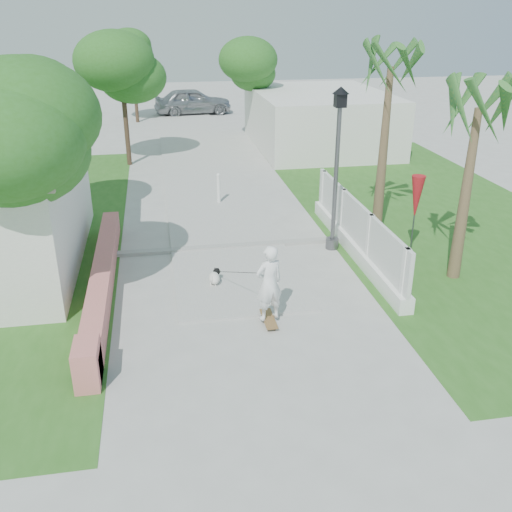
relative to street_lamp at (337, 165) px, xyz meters
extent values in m
plane|color=#B7B7B2|center=(-2.90, -5.50, -2.43)|extent=(90.00, 90.00, 0.00)
cube|color=#B7B7B2|center=(-2.90, 14.50, -2.40)|extent=(3.20, 36.00, 0.06)
cube|color=#999993|center=(-2.90, 0.50, -2.38)|extent=(6.50, 0.25, 0.10)
cube|color=#2D611E|center=(4.10, 2.50, -2.42)|extent=(8.00, 20.00, 0.01)
cube|color=#D96F71|center=(-6.20, -1.50, -2.13)|extent=(0.45, 8.00, 0.60)
cube|color=#D96F71|center=(-6.20, -5.30, -2.03)|extent=(0.45, 0.80, 0.80)
cube|color=white|center=(0.50, -0.50, -2.23)|extent=(0.35, 7.00, 0.40)
cube|color=white|center=(0.50, -0.50, -1.48)|extent=(0.10, 7.00, 1.10)
cube|color=white|center=(0.50, -3.70, -1.68)|extent=(0.14, 0.14, 1.50)
cube|color=white|center=(0.50, -1.50, -1.68)|extent=(0.14, 0.14, 1.50)
cube|color=white|center=(0.50, 0.70, -1.68)|extent=(0.14, 0.14, 1.50)
cube|color=white|center=(0.50, 2.70, -1.68)|extent=(0.14, 0.14, 1.50)
cube|color=silver|center=(3.10, 12.50, -1.13)|extent=(6.00, 8.00, 2.60)
cylinder|color=#59595E|center=(0.00, 0.00, -2.28)|extent=(0.36, 0.36, 0.30)
cylinder|color=#59595E|center=(0.00, 0.00, -0.43)|extent=(0.12, 0.12, 4.00)
cube|color=black|center=(0.00, 0.00, 1.67)|extent=(0.28, 0.28, 0.35)
cone|color=black|center=(0.00, 0.00, 1.92)|extent=(0.44, 0.44, 0.18)
cylinder|color=white|center=(-2.70, 4.50, -1.93)|extent=(0.12, 0.12, 1.00)
sphere|color=white|center=(-2.70, 4.50, -1.41)|extent=(0.14, 0.14, 0.14)
cylinder|color=#59595E|center=(1.90, -1.00, -1.43)|extent=(0.04, 0.04, 2.00)
cone|color=red|center=(1.90, -1.00, -0.73)|extent=(0.36, 0.36, 1.20)
cylinder|color=#4C3826|center=(-7.40, -2.50, -0.50)|extent=(0.20, 0.20, 3.85)
ellipsoid|color=#27601B|center=(-7.40, -2.50, 1.15)|extent=(3.60, 3.60, 2.70)
ellipsoid|color=#27601B|center=(-7.20, -2.70, 1.50)|extent=(3.06, 3.06, 2.30)
ellipsoid|color=#27601B|center=(-7.60, -2.30, 1.85)|extent=(2.70, 2.70, 2.02)
cylinder|color=#4C3826|center=(-8.40, 3.00, -0.68)|extent=(0.20, 0.20, 3.50)
ellipsoid|color=#27601B|center=(-8.40, 3.00, 0.82)|extent=(3.20, 3.20, 2.40)
ellipsoid|color=#27601B|center=(-8.20, 2.80, 1.17)|extent=(2.72, 2.72, 2.05)
ellipsoid|color=#27601B|center=(-8.60, 3.20, 1.52)|extent=(2.40, 2.40, 1.79)
cylinder|color=#4C3826|center=(-5.90, 10.50, -0.50)|extent=(0.20, 0.20, 3.85)
ellipsoid|color=#27601B|center=(-5.90, 10.50, 1.15)|extent=(3.40, 3.40, 2.55)
ellipsoid|color=#27601B|center=(-5.70, 10.30, 1.50)|extent=(2.89, 2.89, 2.18)
ellipsoid|color=#27601B|center=(-6.10, 10.70, 1.85)|extent=(2.55, 2.55, 1.90)
cylinder|color=#4C3826|center=(0.30, 14.50, -0.68)|extent=(0.20, 0.20, 3.50)
ellipsoid|color=#27601B|center=(0.30, 14.50, 0.82)|extent=(3.00, 3.00, 2.25)
ellipsoid|color=#27601B|center=(0.50, 14.30, 1.17)|extent=(2.55, 2.55, 1.92)
ellipsoid|color=#27601B|center=(0.10, 14.70, 1.52)|extent=(2.25, 2.25, 1.68)
cylinder|color=#4C3826|center=(-5.70, 20.50, -0.50)|extent=(0.20, 0.20, 3.85)
ellipsoid|color=#27601B|center=(-5.70, 20.50, 1.15)|extent=(3.20, 3.20, 2.40)
ellipsoid|color=#27601B|center=(-5.50, 20.30, 1.50)|extent=(2.72, 2.72, 2.05)
ellipsoid|color=#27601B|center=(-5.90, 20.70, 1.85)|extent=(2.40, 2.40, 1.79)
cone|color=brown|center=(1.70, 1.00, -0.03)|extent=(0.32, 0.32, 4.80)
cone|color=brown|center=(2.50, -2.30, -0.33)|extent=(0.32, 0.32, 4.20)
cube|color=olive|center=(-2.57, -3.76, -2.33)|extent=(0.51, 0.91, 0.02)
imported|color=white|center=(-2.57, -3.76, -1.47)|extent=(0.71, 0.58, 1.69)
cylinder|color=gray|center=(-2.65, -4.07, -2.39)|extent=(0.03, 0.06, 0.06)
cylinder|color=gray|center=(-2.49, -4.07, -2.39)|extent=(0.03, 0.06, 0.06)
cylinder|color=gray|center=(-2.65, -3.44, -2.39)|extent=(0.03, 0.06, 0.06)
cylinder|color=gray|center=(-2.49, -3.44, -2.39)|extent=(0.03, 0.06, 0.06)
ellipsoid|color=white|center=(-3.53, -1.78, -2.22)|extent=(0.41, 0.50, 0.28)
sphere|color=black|center=(-3.45, -1.59, -2.13)|extent=(0.18, 0.18, 0.18)
sphere|color=white|center=(-3.42, -1.52, -2.16)|extent=(0.08, 0.08, 0.08)
cone|color=black|center=(-3.49, -1.58, -2.05)|extent=(0.05, 0.05, 0.06)
cone|color=black|center=(-3.41, -1.61, -2.05)|extent=(0.05, 0.05, 0.06)
cylinder|color=white|center=(-3.55, -1.66, -2.36)|extent=(0.04, 0.04, 0.12)
cylinder|color=white|center=(-3.44, -1.71, -2.36)|extent=(0.04, 0.04, 0.12)
cylinder|color=white|center=(-3.63, -1.85, -2.36)|extent=(0.04, 0.04, 0.12)
cylinder|color=white|center=(-3.52, -1.90, -2.36)|extent=(0.04, 0.04, 0.12)
cylinder|color=white|center=(-3.62, -1.97, -2.15)|extent=(0.07, 0.11, 0.11)
imported|color=#A3A6AB|center=(-2.25, 22.61, -1.61)|extent=(4.95, 2.43, 1.62)
camera|label=1|loc=(-4.70, -14.29, 3.87)|focal=40.00mm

